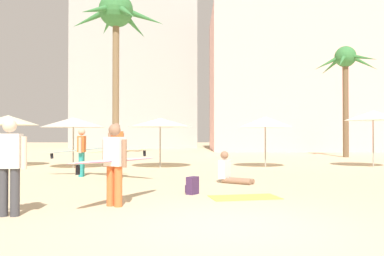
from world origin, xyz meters
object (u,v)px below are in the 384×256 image
at_px(palm_tree_far_left, 345,68).
at_px(person_mid_center, 9,163).
at_px(cafe_umbrella_6, 73,122).
at_px(person_near_left, 115,161).
at_px(cafe_umbrella_1, 160,122).
at_px(backpack, 191,186).
at_px(beach_towel, 244,197).
at_px(person_near_right, 229,172).
at_px(palm_tree_left, 115,20).
at_px(cafe_umbrella_4, 265,122).
at_px(person_far_right, 82,150).
at_px(cafe_umbrella_2, 7,120).
at_px(cafe_umbrella_5, 372,115).
at_px(person_mid_left, 116,149).

bearing_deg(palm_tree_far_left, person_mid_center, -126.27).
xyz_separation_m(cafe_umbrella_6, person_near_left, (3.48, -8.62, -1.04)).
xyz_separation_m(cafe_umbrella_1, backpack, (1.37, -7.44, -1.74)).
height_order(beach_towel, person_near_right, person_near_right).
height_order(cafe_umbrella_6, person_mid_center, cafe_umbrella_6).
relative_size(palm_tree_far_left, backpack, 16.46).
height_order(palm_tree_left, cafe_umbrella_4, palm_tree_left).
distance_m(person_far_right, person_mid_center, 6.52).
bearing_deg(cafe_umbrella_4, cafe_umbrella_2, 178.20).
relative_size(cafe_umbrella_5, person_mid_center, 1.44).
height_order(palm_tree_far_left, person_mid_center, palm_tree_far_left).
height_order(beach_towel, person_near_left, person_near_left).
xyz_separation_m(backpack, person_mid_center, (-3.22, -2.53, 0.74)).
xyz_separation_m(beach_towel, person_near_left, (-2.75, -0.94, 0.89)).
xyz_separation_m(palm_tree_far_left, person_mid_center, (-12.77, -17.41, -4.60)).
relative_size(cafe_umbrella_1, cafe_umbrella_5, 1.12).
bearing_deg(person_mid_center, cafe_umbrella_5, -50.72).
relative_size(cafe_umbrella_1, person_near_right, 2.63).
xyz_separation_m(palm_tree_left, person_mid_left, (2.67, -13.55, -8.15)).
relative_size(cafe_umbrella_1, person_near_left, 1.00).
distance_m(cafe_umbrella_1, cafe_umbrella_2, 6.80).
bearing_deg(cafe_umbrella_4, person_near_right, -110.82).
xyz_separation_m(palm_tree_left, person_near_left, (3.53, -18.14, -8.20)).
relative_size(palm_tree_left, person_near_left, 3.95).
xyz_separation_m(palm_tree_far_left, cafe_umbrella_1, (-10.92, -7.44, -3.60)).
distance_m(cafe_umbrella_6, backpack, 8.94).
bearing_deg(palm_tree_far_left, backpack, -122.69).
bearing_deg(cafe_umbrella_5, palm_tree_far_left, 77.15).
height_order(cafe_umbrella_1, cafe_umbrella_4, cafe_umbrella_4).
xyz_separation_m(person_mid_left, person_near_left, (0.86, -4.59, -0.05)).
bearing_deg(palm_tree_far_left, beach_towel, -118.50).
xyz_separation_m(cafe_umbrella_2, person_mid_center, (4.94, -10.44, -1.12)).
bearing_deg(person_far_right, person_near_left, -71.58).
bearing_deg(person_mid_left, person_near_left, 142.76).
bearing_deg(cafe_umbrella_5, palm_tree_left, 145.07).
xyz_separation_m(cafe_umbrella_5, person_near_right, (-6.77, -5.47, -1.93)).
height_order(palm_tree_left, cafe_umbrella_1, palm_tree_left).
bearing_deg(cafe_umbrella_6, cafe_umbrella_1, 4.12).
bearing_deg(cafe_umbrella_4, cafe_umbrella_5, 0.82).
xyz_separation_m(backpack, person_far_right, (-3.75, 3.97, 0.70)).
relative_size(cafe_umbrella_2, backpack, 6.20).
relative_size(beach_towel, backpack, 3.69).
distance_m(cafe_umbrella_5, person_near_left, 13.17).
distance_m(backpack, person_mid_center, 4.16).
bearing_deg(person_near_left, cafe_umbrella_2, 65.08).
height_order(backpack, person_far_right, person_far_right).
height_order(cafe_umbrella_4, person_near_left, cafe_umbrella_4).
height_order(palm_tree_left, backpack, palm_tree_left).
bearing_deg(person_near_left, person_mid_left, 40.44).
xyz_separation_m(cafe_umbrella_5, person_near_left, (-9.45, -9.07, -1.35)).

